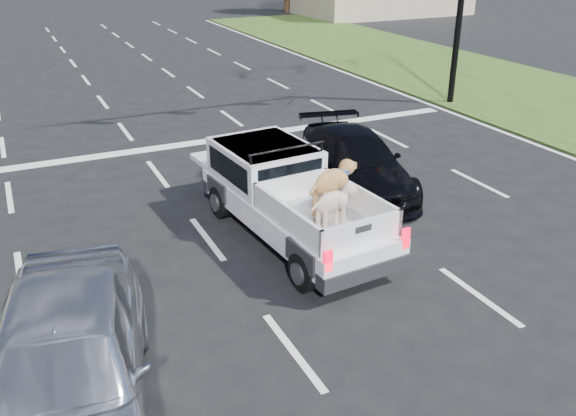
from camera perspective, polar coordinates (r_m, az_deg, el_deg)
name	(u,v)px	position (r m, az deg, el deg)	size (l,w,h in m)	color
ground	(392,322)	(9.95, 9.74, -10.43)	(160.00, 160.00, 0.00)	black
road_markings	(242,182)	(15.11, -4.35, 2.47)	(17.75, 60.00, 0.01)	silver
pickup_truck	(289,195)	(12.07, 0.06, 1.20)	(2.21, 5.10, 1.86)	black
silver_sedan	(65,367)	(8.05, -20.12, -13.77)	(2.00, 4.98, 1.70)	silver
black_coupe	(355,162)	(14.55, 6.28, 4.33)	(1.88, 4.63, 1.34)	black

